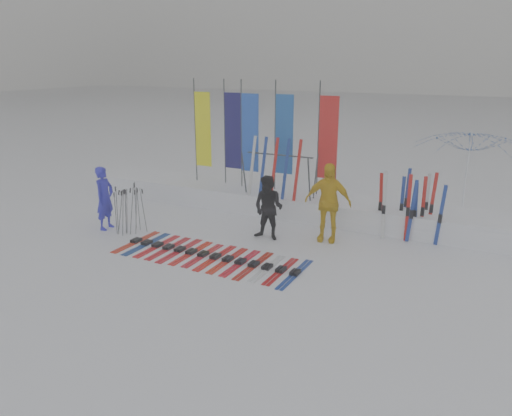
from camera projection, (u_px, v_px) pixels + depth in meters
The scene contains 11 objects.
ground at pixel (214, 270), 10.71m from camera, with size 120.00×120.00×0.00m, color white.
snow_bank at pixel (297, 204), 14.55m from camera, with size 14.00×1.60×0.60m, color white.
person_blue at pixel (105, 198), 13.13m from camera, with size 0.61×0.40×1.68m, color #2321C5.
person_black at pixel (268, 208), 12.37m from camera, with size 0.79×0.61×1.62m, color black.
person_yellow at pixel (328, 202), 12.22m from camera, with size 1.15×0.48×1.97m, color yellow.
tent_canopy at pixel (466, 178), 13.23m from camera, with size 2.89×2.94×2.65m, color white.
ski_row at pixel (209, 255), 11.43m from camera, with size 4.43×1.70×0.07m.
pole_cluster at pixel (129, 211), 12.87m from camera, with size 0.75×0.81×1.26m.
feather_flags at pixel (257, 133), 14.79m from camera, with size 4.63×0.19×3.20m.
ski_rack at pixel (279, 169), 14.07m from camera, with size 2.04×0.80×1.23m.
upright_skis at pixel (409, 206), 12.57m from camera, with size 1.61×1.08×1.70m.
Camera 1 is at (5.29, -8.39, 4.34)m, focal length 35.00 mm.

